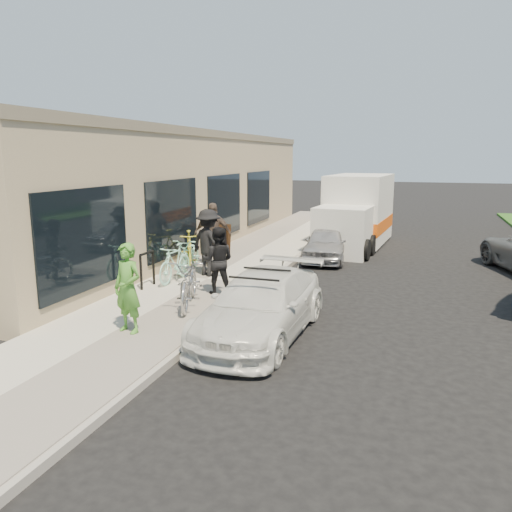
# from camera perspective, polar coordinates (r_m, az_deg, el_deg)

# --- Properties ---
(ground) EXTENTS (120.00, 120.00, 0.00)m
(ground) POSITION_cam_1_polar(r_m,az_deg,el_deg) (10.02, -2.05, -8.27)
(ground) COLOR black
(ground) RESTS_ON ground
(sidewalk) EXTENTS (3.00, 34.00, 0.15)m
(sidewalk) POSITION_cam_1_polar(r_m,az_deg,el_deg) (13.38, -5.61, -2.91)
(sidewalk) COLOR #B4B0A2
(sidewalk) RESTS_ON ground
(curb) EXTENTS (0.12, 34.00, 0.13)m
(curb) POSITION_cam_1_polar(r_m,az_deg,el_deg) (12.85, 0.74, -3.51)
(curb) COLOR gray
(curb) RESTS_ON ground
(storefront) EXTENTS (3.60, 20.00, 4.22)m
(storefront) POSITION_cam_1_polar(r_m,az_deg,el_deg) (18.91, -8.61, 7.49)
(storefront) COLOR tan
(storefront) RESTS_ON ground
(bike_rack) EXTENTS (0.08, 0.64, 0.89)m
(bike_rack) POSITION_cam_1_polar(r_m,az_deg,el_deg) (12.64, -12.33, -1.11)
(bike_rack) COLOR black
(bike_rack) RESTS_ON sidewalk
(sandwich_board) EXTENTS (0.67, 0.68, 0.96)m
(sandwich_board) POSITION_cam_1_polar(r_m,az_deg,el_deg) (16.62, -4.04, 1.91)
(sandwich_board) COLOR black
(sandwich_board) RESTS_ON sidewalk
(sedan_white) EXTENTS (1.85, 4.19, 1.24)m
(sedan_white) POSITION_cam_1_polar(r_m,az_deg,el_deg) (9.44, 0.62, -5.68)
(sedan_white) COLOR silver
(sedan_white) RESTS_ON ground
(sedan_silver) EXTENTS (1.51, 3.34, 1.11)m
(sedan_silver) POSITION_cam_1_polar(r_m,az_deg,el_deg) (16.46, 8.05, 1.44)
(sedan_silver) COLOR #9E9FA4
(sedan_silver) RESTS_ON ground
(moving_truck) EXTENTS (2.44, 5.54, 2.66)m
(moving_truck) POSITION_cam_1_polar(r_m,az_deg,el_deg) (19.21, 11.37, 4.62)
(moving_truck) COLOR silver
(moving_truck) RESTS_ON ground
(tandem_bike) EXTENTS (1.33, 2.17, 1.08)m
(tandem_bike) POSITION_cam_1_polar(r_m,az_deg,el_deg) (10.94, -7.59, -2.89)
(tandem_bike) COLOR #A9A9AB
(tandem_bike) RESTS_ON sidewalk
(woman_rider) EXTENTS (0.69, 0.53, 1.68)m
(woman_rider) POSITION_cam_1_polar(r_m,az_deg,el_deg) (9.45, -14.44, -3.57)
(woman_rider) COLOR #478C2E
(woman_rider) RESTS_ON sidewalk
(man_standing) EXTENTS (0.89, 0.76, 1.60)m
(man_standing) POSITION_cam_1_polar(r_m,az_deg,el_deg) (11.74, -4.39, -0.53)
(man_standing) COLOR black
(man_standing) RESTS_ON sidewalk
(cruiser_bike_a) EXTENTS (0.50, 1.63, 0.97)m
(cruiser_bike_a) POSITION_cam_1_polar(r_m,az_deg,el_deg) (13.11, -9.23, -0.79)
(cruiser_bike_a) COLOR #9AE5CD
(cruiser_bike_a) RESTS_ON sidewalk
(cruiser_bike_b) EXTENTS (0.93, 1.90, 0.96)m
(cruiser_bike_b) POSITION_cam_1_polar(r_m,az_deg,el_deg) (14.22, -7.60, 0.18)
(cruiser_bike_b) COLOR #9AE5CD
(cruiser_bike_b) RESTS_ON sidewalk
(cruiser_bike_c) EXTENTS (1.26, 1.82, 1.07)m
(cruiser_bike_c) POSITION_cam_1_polar(r_m,az_deg,el_deg) (14.58, -7.64, 0.69)
(cruiser_bike_c) COLOR gold
(cruiser_bike_c) RESTS_ON sidewalk
(bystander_a) EXTENTS (1.35, 1.09, 1.82)m
(bystander_a) POSITION_cam_1_polar(r_m,az_deg,el_deg) (13.56, -5.45, 1.53)
(bystander_a) COLOR black
(bystander_a) RESTS_ON sidewalk
(bystander_b) EXTENTS (1.18, 0.78, 1.87)m
(bystander_b) POSITION_cam_1_polar(r_m,az_deg,el_deg) (14.83, -4.98, 2.49)
(bystander_b) COLOR brown
(bystander_b) RESTS_ON sidewalk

